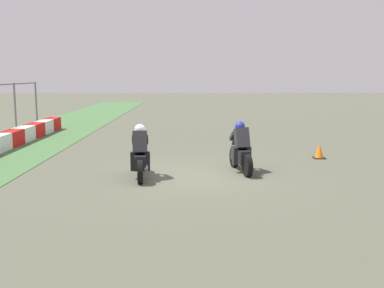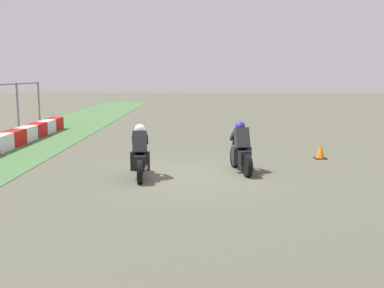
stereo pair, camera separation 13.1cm
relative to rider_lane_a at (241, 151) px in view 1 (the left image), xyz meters
The scene contains 4 objects.
ground_plane 1.67m from the rider_lane_a, 109.20° to the left, with size 120.00×120.00×0.00m, color #4F5241.
rider_lane_a is the anchor object (origin of this frame).
rider_lane_b 3.01m from the rider_lane_a, 105.89° to the left, with size 2.04×0.56×1.51m.
traffic_cone 3.71m from the rider_lane_a, 53.55° to the right, with size 0.40×0.40×0.51m.
Camera 1 is at (-12.88, 0.02, 2.87)m, focal length 42.82 mm.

